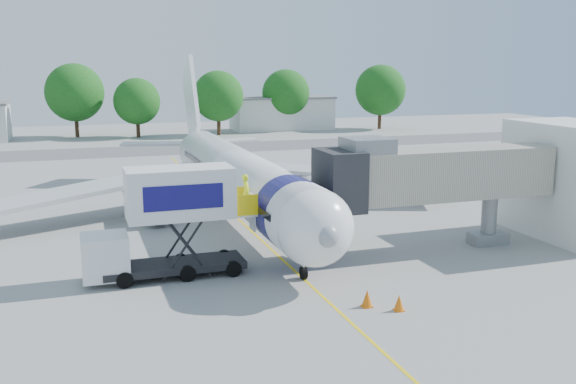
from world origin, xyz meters
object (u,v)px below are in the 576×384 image
object	(u,v)px
catering_hiloader	(167,223)
ground_tug	(409,311)
aircraft	(236,176)
jet_bridge	(423,176)

from	to	relation	value
catering_hiloader	ground_tug	xyz separation A→B (m)	(8.30, -9.36, -2.10)
aircraft	catering_hiloader	size ratio (longest dim) A/B	4.44
aircraft	jet_bridge	bearing A→B (deg)	-54.30
jet_bridge	ground_tug	size ratio (longest dim) A/B	4.01
jet_bridge	ground_tug	bearing A→B (deg)	-122.43
aircraft	ground_tug	xyz separation A→B (m)	(2.04, -20.49, -2.28)
jet_bridge	ground_tug	distance (m)	11.69
aircraft	ground_tug	world-z (taller)	aircraft
jet_bridge	aircraft	bearing A→B (deg)	125.70
catering_hiloader	aircraft	bearing A→B (deg)	60.63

